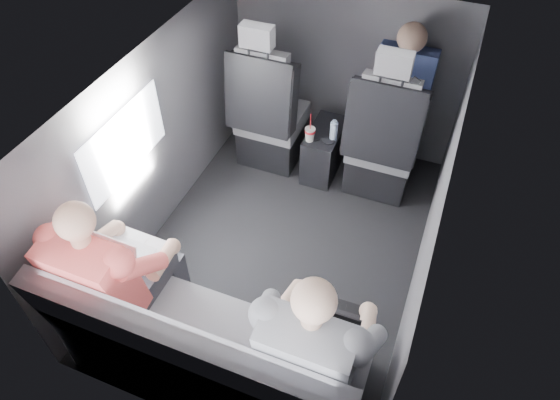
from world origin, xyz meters
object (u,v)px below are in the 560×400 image
at_px(soda_cup, 310,134).
at_px(laptop_black, 331,320).
at_px(front_seat_right, 382,147).
at_px(passenger_rear_left, 116,273).
at_px(front_seat_left, 269,120).
at_px(passenger_rear_right, 316,345).
at_px(center_console, 324,150).
at_px(rear_bench, 210,356).
at_px(water_bottle, 334,131).
at_px(passenger_front_right, 402,89).
at_px(laptop_white, 124,251).

height_order(soda_cup, laptop_black, laptop_black).
distance_m(front_seat_right, passenger_rear_left, 2.08).
xyz_separation_m(soda_cup, laptop_black, (0.64, -1.53, 0.17)).
bearing_deg(front_seat_left, front_seat_right, 0.00).
bearing_deg(passenger_rear_right, front_seat_left, 118.67).
relative_size(center_console, laptop_black, 1.57).
relative_size(front_seat_right, passenger_rear_right, 1.02).
bearing_deg(rear_bench, front_seat_right, 76.69).
bearing_deg(laptop_black, rear_bench, -156.38).
relative_size(front_seat_left, water_bottle, 7.58).
xyz_separation_m(front_seat_right, rear_bench, (-0.45, -1.90, -0.09)).
relative_size(front_seat_left, center_console, 2.64).
height_order(front_seat_left, passenger_front_right, front_seat_left).
relative_size(water_bottle, laptop_white, 0.49).
distance_m(rear_bench, water_bottle, 1.87).
bearing_deg(laptop_white, laptop_black, 0.63).
height_order(rear_bench, water_bottle, rear_bench).
xyz_separation_m(center_console, soda_cup, (-0.07, -0.16, 0.26)).
distance_m(front_seat_left, laptop_white, 1.69).
bearing_deg(passenger_rear_left, center_console, 73.21).
relative_size(front_seat_right, laptop_black, 4.14).
height_order(laptop_black, passenger_rear_right, passenger_rear_right).
bearing_deg(front_seat_right, soda_cup, -166.97).
bearing_deg(laptop_white, center_console, 70.58).
bearing_deg(soda_cup, center_console, 65.27).
distance_m(rear_bench, passenger_rear_left, 0.65).
bearing_deg(passenger_front_right, laptop_white, -119.28).
bearing_deg(soda_cup, laptop_black, -67.46).
distance_m(front_seat_left, passenger_front_right, 1.03).
xyz_separation_m(front_seat_left, passenger_rear_right, (0.99, -1.81, 0.23)).
xyz_separation_m(laptop_white, laptop_black, (1.17, 0.01, -0.01)).
bearing_deg(soda_cup, water_bottle, 27.71).
bearing_deg(laptop_black, front_seat_right, 93.89).
distance_m(laptop_white, laptop_black, 1.17).
xyz_separation_m(laptop_black, passenger_front_right, (-0.08, 1.91, 0.12)).
bearing_deg(passenger_rear_right, center_console, 106.25).
bearing_deg(front_seat_left, laptop_black, -58.55).
xyz_separation_m(soda_cup, laptop_white, (-0.53, -1.55, 0.17)).
xyz_separation_m(front_seat_left, front_seat_right, (0.90, 0.00, 0.00)).
bearing_deg(passenger_rear_left, water_bottle, 70.11).
bearing_deg(laptop_black, front_seat_left, 121.45).
height_order(water_bottle, passenger_rear_right, passenger_rear_right).
relative_size(center_console, passenger_rear_right, 0.39).
bearing_deg(passenger_rear_right, passenger_rear_left, 180.00).
height_order(laptop_white, passenger_front_right, passenger_front_right).
height_order(front_seat_right, center_console, front_seat_right).
bearing_deg(front_seat_right, front_seat_left, 180.00).
xyz_separation_m(water_bottle, laptop_black, (0.48, -1.62, 0.15)).
xyz_separation_m(center_console, passenger_front_right, (0.48, 0.22, 0.55)).
bearing_deg(center_console, passenger_rear_right, -73.75).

